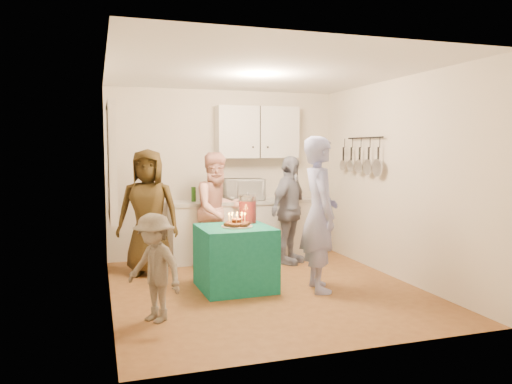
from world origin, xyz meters
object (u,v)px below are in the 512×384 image
object	(u,v)px
woman_back_left	(148,212)
woman_back_center	(218,210)
child_near_left	(154,268)
microwave	(244,189)
party_table	(235,258)
woman_back_right	(289,210)
punch_jar	(248,210)
counter	(242,231)
man_birthday	(319,214)

from	to	relation	value
woman_back_left	woman_back_center	distance (m)	1.00
child_near_left	microwave	bearing A→B (deg)	110.13
party_table	woman_back_right	distance (m)	1.59
punch_jar	woman_back_right	distance (m)	1.21
counter	woman_back_left	xyz separation A→B (m)	(-1.47, -0.55, 0.42)
microwave	man_birthday	world-z (taller)	man_birthday
woman_back_right	woman_back_center	bearing A→B (deg)	133.19
punch_jar	woman_back_center	distance (m)	0.94
microwave	punch_jar	size ratio (longest dim) A/B	1.73
party_table	child_near_left	bearing A→B (deg)	-140.48
microwave	woman_back_left	distance (m)	1.62
microwave	woman_back_right	xyz separation A→B (m)	(0.53, -0.54, -0.28)
microwave	punch_jar	xyz separation A→B (m)	(-0.35, -1.35, -0.14)
counter	man_birthday	bearing A→B (deg)	-78.40
woman_back_left	party_table	bearing A→B (deg)	-31.28
counter	woman_back_center	xyz separation A→B (m)	(-0.47, -0.43, 0.39)
microwave	woman_back_right	size ratio (longest dim) A/B	0.37
man_birthday	woman_back_right	bearing A→B (deg)	2.16
man_birthday	woman_back_right	xyz separation A→B (m)	(0.17, 1.41, -0.13)
woman_back_right	counter	bearing A→B (deg)	95.97
party_table	man_birthday	bearing A→B (deg)	-20.95
woman_back_left	child_near_left	xyz separation A→B (m)	(-0.13, -1.91, -0.31)
counter	man_birthday	xyz separation A→B (m)	(0.40, -1.95, 0.49)
microwave	woman_back_center	xyz separation A→B (m)	(-0.52, -0.43, -0.25)
man_birthday	child_near_left	bearing A→B (deg)	113.48
woman_back_left	microwave	bearing A→B (deg)	37.16
woman_back_left	child_near_left	bearing A→B (deg)	-76.77
punch_jar	man_birthday	bearing A→B (deg)	-40.04
man_birthday	woman_back_right	size ratio (longest dim) A/B	1.16
party_table	woman_back_center	world-z (taller)	woman_back_center
counter	woman_back_center	world-z (taller)	woman_back_center
punch_jar	woman_back_center	size ratio (longest dim) A/B	0.21
party_table	woman_back_left	size ratio (longest dim) A/B	0.50
counter	microwave	xyz separation A→B (m)	(0.04, 0.00, 0.64)
punch_jar	woman_back_left	xyz separation A→B (m)	(-1.15, 0.80, -0.08)
party_table	punch_jar	size ratio (longest dim) A/B	2.50
punch_jar	party_table	bearing A→B (deg)	-134.16
counter	party_table	distance (m)	1.68
counter	punch_jar	xyz separation A→B (m)	(-0.31, -1.35, 0.50)
party_table	woman_back_left	bearing A→B (deg)	131.52
party_table	man_birthday	size ratio (longest dim) A/B	0.46
child_near_left	counter	bearing A→B (deg)	110.79
man_birthday	woman_back_left	distance (m)	2.34
man_birthday	woman_back_center	xyz separation A→B (m)	(-0.88, 1.52, -0.10)
counter	woman_back_right	size ratio (longest dim) A/B	1.38
punch_jar	woman_back_left	size ratio (longest dim) A/B	0.20
microwave	child_near_left	size ratio (longest dim) A/B	0.55
microwave	man_birthday	size ratio (longest dim) A/B	0.32
punch_jar	woman_back_right	bearing A→B (deg)	42.53
child_near_left	punch_jar	bearing A→B (deg)	94.57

